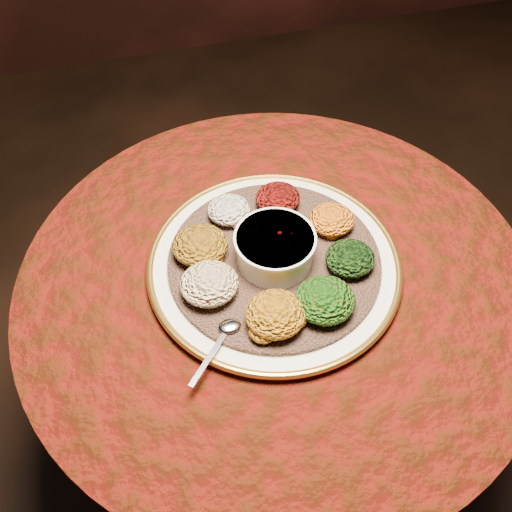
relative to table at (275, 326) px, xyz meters
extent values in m
plane|color=black|center=(0.00, 0.00, -0.55)|extent=(4.00, 4.00, 0.00)
cylinder|color=black|center=(0.00, 0.00, -0.53)|extent=(0.44, 0.44, 0.04)
cylinder|color=black|center=(0.00, 0.00, -0.21)|extent=(0.12, 0.12, 0.68)
cylinder|color=black|center=(0.00, 0.00, 0.15)|extent=(0.80, 0.80, 0.04)
cylinder|color=#450B05|center=(0.00, 0.00, 0.00)|extent=(0.93, 0.93, 0.34)
cylinder|color=#450B05|center=(0.00, 0.00, 0.17)|extent=(0.96, 0.96, 0.01)
cylinder|color=silver|center=(0.00, 0.02, 0.19)|extent=(0.54, 0.54, 0.02)
torus|color=gold|center=(0.00, 0.02, 0.20)|extent=(0.47, 0.47, 0.01)
cylinder|color=brown|center=(0.00, 0.02, 0.20)|extent=(0.39, 0.39, 0.01)
cylinder|color=silver|center=(0.00, 0.02, 0.24)|extent=(0.14, 0.14, 0.06)
cylinder|color=silver|center=(0.00, 0.02, 0.27)|extent=(0.15, 0.15, 0.01)
cylinder|color=#570405|center=(0.00, 0.02, 0.26)|extent=(0.12, 0.12, 0.01)
ellipsoid|color=silver|center=(-0.12, -0.10, 0.21)|extent=(0.04, 0.03, 0.01)
cube|color=silver|center=(-0.16, -0.15, 0.21)|extent=(0.08, 0.08, 0.00)
ellipsoid|color=white|center=(-0.06, 0.14, 0.23)|extent=(0.08, 0.08, 0.04)
ellipsoid|color=black|center=(0.04, 0.14, 0.23)|extent=(0.09, 0.08, 0.04)
ellipsoid|color=#AC600E|center=(0.13, 0.06, 0.23)|extent=(0.09, 0.08, 0.04)
ellipsoid|color=black|center=(0.12, -0.04, 0.23)|extent=(0.09, 0.09, 0.04)
ellipsoid|color=#8E3809|center=(0.05, -0.11, 0.23)|extent=(0.10, 0.10, 0.05)
ellipsoid|color=#C26A11|center=(-0.04, -0.11, 0.23)|extent=(0.10, 0.10, 0.05)
ellipsoid|color=maroon|center=(-0.13, -0.02, 0.23)|extent=(0.10, 0.10, 0.05)
ellipsoid|color=#8B5E10|center=(-0.13, 0.06, 0.23)|extent=(0.10, 0.10, 0.05)
camera|label=1|loc=(-0.21, -0.60, 1.02)|focal=40.00mm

